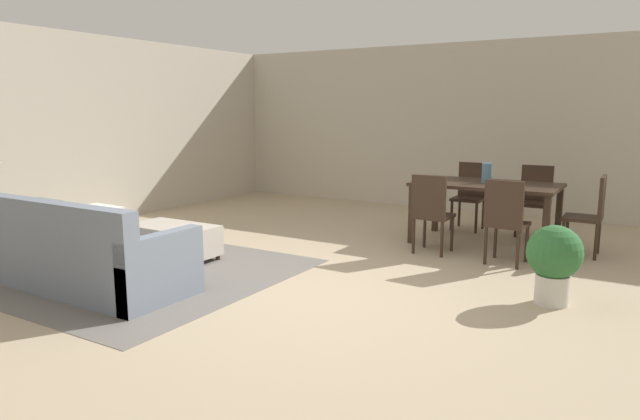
{
  "coord_description": "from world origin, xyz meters",
  "views": [
    {
      "loc": [
        2.63,
        -4.18,
        1.64
      ],
      "look_at": [
        -0.34,
        0.7,
        0.63
      ],
      "focal_mm": 31.95,
      "sensor_mm": 36.0,
      "label": 1
    }
  ],
  "objects": [
    {
      "name": "ottoman_table",
      "position": [
        -1.95,
        0.22,
        0.22
      ],
      "size": [
        0.98,
        0.56,
        0.38
      ],
      "color": "#B7AD9E",
      "rests_on": "ground_plane"
    },
    {
      "name": "wall_left",
      "position": [
        -4.5,
        0.5,
        1.35
      ],
      "size": [
        0.12,
        11.0,
        2.7
      ],
      "primitive_type": "cube",
      "color": "#BCB2A0",
      "rests_on": "ground_plane"
    },
    {
      "name": "dining_chair_far_left",
      "position": [
        0.36,
        3.56,
        0.52
      ],
      "size": [
        0.4,
        0.4,
        0.92
      ],
      "color": "#332319",
      "rests_on": "ground_plane"
    },
    {
      "name": "dining_chair_far_right",
      "position": [
        1.21,
        3.59,
        0.52
      ],
      "size": [
        0.41,
        0.41,
        0.92
      ],
      "color": "#332319",
      "rests_on": "ground_plane"
    },
    {
      "name": "vase_centerpiece",
      "position": [
        0.78,
        2.77,
        0.88
      ],
      "size": [
        0.12,
        0.12,
        0.24
      ],
      "primitive_type": "cylinder",
      "color": "slate",
      "rests_on": "dining_table"
    },
    {
      "name": "potted_plant",
      "position": [
        1.9,
        0.83,
        0.4
      ],
      "size": [
        0.46,
        0.46,
        0.69
      ],
      "color": "beige",
      "rests_on": "ground_plane"
    },
    {
      "name": "couch",
      "position": [
        -1.92,
        -0.95,
        0.29
      ],
      "size": [
        2.13,
        0.87,
        0.86
      ],
      "color": "slate",
      "rests_on": "ground_plane"
    },
    {
      "name": "dining_chair_near_left",
      "position": [
        0.4,
        1.93,
        0.52
      ],
      "size": [
        0.4,
        0.4,
        0.92
      ],
      "color": "#332319",
      "rests_on": "ground_plane"
    },
    {
      "name": "dining_chair_head_east",
      "position": [
        1.97,
        2.77,
        0.52
      ],
      "size": [
        0.41,
        0.41,
        0.92
      ],
      "color": "#332319",
      "rests_on": "ground_plane"
    },
    {
      "name": "ground_plane",
      "position": [
        0.0,
        0.0,
        0.0
      ],
      "size": [
        10.8,
        10.8,
        0.0
      ],
      "primitive_type": "plane",
      "color": "tan"
    },
    {
      "name": "wall_back",
      "position": [
        0.0,
        5.0,
        1.35
      ],
      "size": [
        9.0,
        0.12,
        2.7
      ],
      "primitive_type": "cube",
      "color": "#BCB2A0",
      "rests_on": "ground_plane"
    },
    {
      "name": "dining_table",
      "position": [
        0.79,
        2.75,
        0.67
      ],
      "size": [
        1.69,
        0.96,
        0.76
      ],
      "color": "#332319",
      "rests_on": "ground_plane"
    },
    {
      "name": "area_rug",
      "position": [
        -1.94,
        -0.34,
        0.0
      ],
      "size": [
        3.0,
        2.8,
        0.01
      ],
      "primitive_type": "cube",
      "color": "slate",
      "rests_on": "ground_plane"
    },
    {
      "name": "dining_chair_near_right",
      "position": [
        1.24,
        1.88,
        0.52
      ],
      "size": [
        0.42,
        0.42,
        0.92
      ],
      "color": "#332319",
      "rests_on": "ground_plane"
    }
  ]
}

